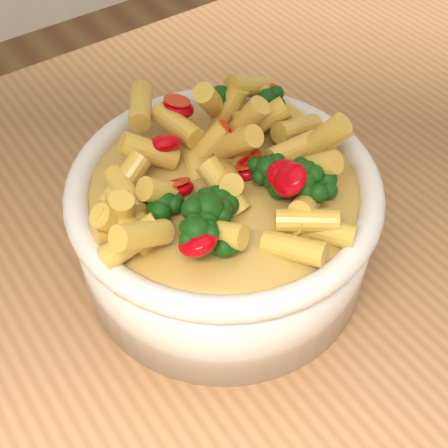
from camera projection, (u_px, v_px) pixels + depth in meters
table at (313, 296)px, 0.64m from camera, size 1.20×0.80×0.90m
serving_bowl at (224, 223)px, 0.50m from camera, size 0.24×0.24×0.10m
pasta_salad at (224, 164)px, 0.45m from camera, size 0.19×0.19×0.04m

